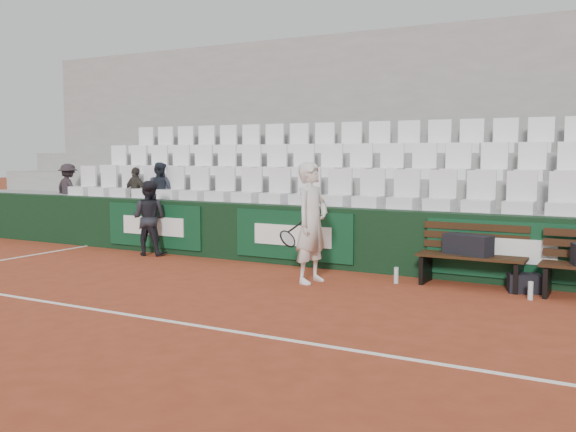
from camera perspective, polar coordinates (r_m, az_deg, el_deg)
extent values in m
plane|color=#923A21|center=(7.60, -12.17, -8.89)|extent=(80.00, 80.00, 0.00)
cube|color=white|center=(7.60, -12.17, -8.86)|extent=(18.00, 0.06, 0.01)
cube|color=black|center=(10.80, 1.80, -1.80)|extent=(18.00, 0.30, 1.00)
cube|color=#0C381E|center=(12.43, -11.83, -0.86)|extent=(2.20, 0.04, 0.82)
cube|color=#0C381E|center=(10.74, 0.44, -1.73)|extent=(2.20, 0.04, 0.82)
cube|color=#0C381E|center=(9.62, 18.59, -2.87)|extent=(2.20, 0.04, 0.82)
cube|color=gray|center=(11.35, 3.23, -1.45)|extent=(18.00, 0.95, 1.00)
cube|color=#979795|center=(12.19, 5.16, 0.08)|extent=(18.00, 0.95, 1.45)
cube|color=gray|center=(13.04, 6.84, 1.41)|extent=(18.00, 0.95, 1.90)
cube|color=gray|center=(13.60, 7.89, 6.84)|extent=(18.00, 0.30, 4.40)
cube|color=silver|center=(11.13, 2.86, 2.63)|extent=(11.90, 0.44, 0.63)
cube|color=white|center=(11.98, 4.86, 4.97)|extent=(11.90, 0.44, 0.63)
cube|color=white|center=(12.85, 6.61, 7.00)|extent=(11.90, 0.44, 0.63)
cube|color=#321E0F|center=(9.49, 15.93, -4.71)|extent=(1.50, 0.56, 0.45)
cube|color=black|center=(9.47, 15.70, -2.47)|extent=(0.73, 0.48, 0.29)
cube|color=black|center=(9.32, 20.27, -5.63)|extent=(0.49, 0.38, 0.26)
cylinder|color=silver|center=(9.50, 9.59, -5.22)|extent=(0.07, 0.07, 0.24)
cylinder|color=silver|center=(8.90, 20.75, -6.22)|extent=(0.07, 0.07, 0.24)
imported|color=silver|center=(9.33, 2.12, -0.60)|extent=(0.51, 0.69, 1.76)
torus|color=black|center=(9.55, -0.03, -2.04)|extent=(0.19, 0.30, 0.26)
cylinder|color=black|center=(9.46, 0.67, -0.96)|extent=(0.26, 0.03, 0.20)
imported|color=black|center=(12.18, -12.25, -0.17)|extent=(0.78, 0.67, 1.39)
imported|color=black|center=(14.93, -18.99, 4.01)|extent=(0.78, 0.52, 1.12)
imported|color=#322D28|center=(13.55, -13.39, 3.91)|extent=(0.64, 0.31, 1.06)
imported|color=#1F242E|center=(13.14, -11.38, 4.13)|extent=(0.62, 0.51, 1.16)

